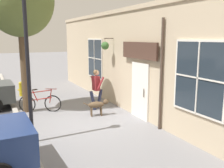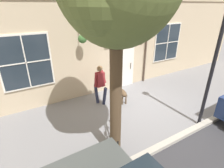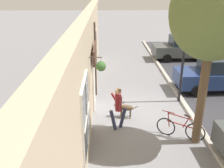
% 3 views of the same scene
% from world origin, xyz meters
% --- Properties ---
extents(ground_plane, '(90.00, 90.00, 0.00)m').
position_xyz_m(ground_plane, '(0.00, 0.00, 0.00)').
color(ground_plane, gray).
extents(storefront_facade, '(0.95, 18.00, 4.18)m').
position_xyz_m(storefront_facade, '(-2.34, -0.01, 2.11)').
color(storefront_facade, '#C6B293').
rests_on(storefront_facade, ground_plane).
extents(pedestrian_walking, '(0.68, 0.55, 1.70)m').
position_xyz_m(pedestrian_walking, '(-1.17, -1.43, 1.02)').
color(pedestrian_walking, '#282D47').
rests_on(pedestrian_walking, ground_plane).
extents(dog_on_leash, '(1.03, 0.41, 0.67)m').
position_xyz_m(dog_on_leash, '(-0.86, -0.55, 0.44)').
color(dog_on_leash, brown).
rests_on(dog_on_leash, ground_plane).
extents(leaning_bicycle, '(1.59, 0.80, 1.00)m').
position_xyz_m(leaning_bicycle, '(1.05, -2.09, 0.38)').
color(leaning_bicycle, black).
rests_on(leaning_bicycle, ground_plane).
extents(street_lamp, '(0.32, 0.32, 4.49)m').
position_xyz_m(street_lamp, '(1.85, 0.92, 2.97)').
color(street_lamp, black).
rests_on(street_lamp, ground_plane).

